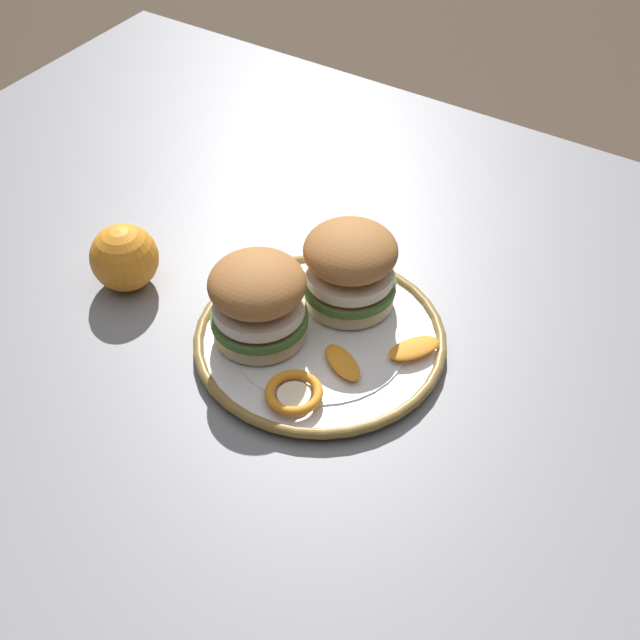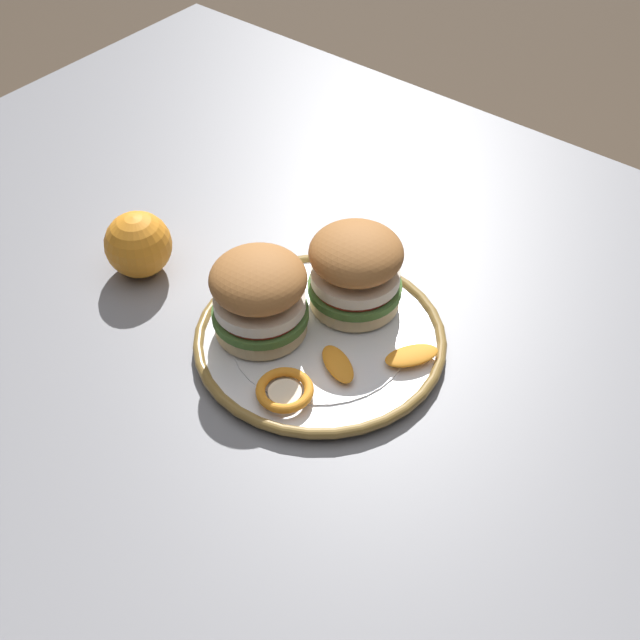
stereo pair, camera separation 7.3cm
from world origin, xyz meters
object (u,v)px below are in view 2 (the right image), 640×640
object	(u,v)px
sandwich_half_right	(356,269)
whole_orange	(138,244)
sandwich_half_left	(259,295)
dining_table	(324,354)
dinner_plate	(320,339)

from	to	relation	value
sandwich_half_right	whole_orange	bearing A→B (deg)	22.36
sandwich_half_left	whole_orange	xyz separation A→B (m)	(0.20, 0.00, -0.03)
dining_table	whole_orange	bearing A→B (deg)	21.71
dining_table	sandwich_half_left	size ratio (longest dim) A/B	9.77
whole_orange	sandwich_half_left	bearing A→B (deg)	-179.16
dining_table	sandwich_half_left	distance (m)	0.17
dinner_plate	sandwich_half_right	bearing A→B (deg)	-88.10
sandwich_half_left	sandwich_half_right	xyz separation A→B (m)	(-0.06, -0.10, 0.00)
sandwich_half_left	whole_orange	distance (m)	0.20
dinner_plate	sandwich_half_right	xyz separation A→B (m)	(0.00, -0.07, 0.06)
sandwich_half_right	whole_orange	world-z (taller)	sandwich_half_right
dining_table	sandwich_half_right	bearing A→B (deg)	-153.45
sandwich_half_left	dining_table	bearing A→B (deg)	-105.78
dining_table	sandwich_half_right	size ratio (longest dim) A/B	9.61
whole_orange	dining_table	bearing A→B (deg)	-158.29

